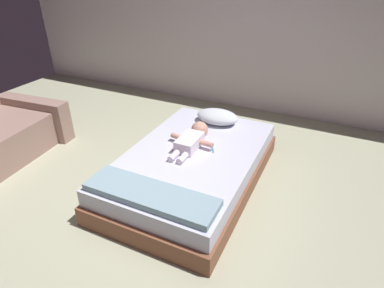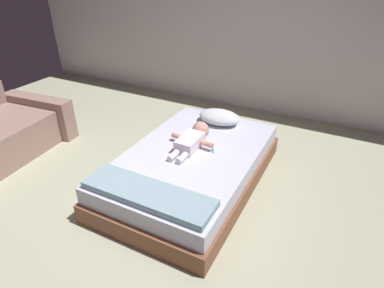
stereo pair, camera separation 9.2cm
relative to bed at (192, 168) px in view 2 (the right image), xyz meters
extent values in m
plane|color=#A9A98C|center=(-0.23, -0.76, -0.18)|extent=(8.00, 8.00, 0.00)
cube|color=silver|center=(-0.23, 2.24, 1.18)|extent=(8.00, 0.12, 2.73)
cube|color=brown|center=(0.00, 0.00, -0.08)|extent=(1.29, 2.08, 0.20)
cube|color=silver|center=(0.00, 0.00, 0.10)|extent=(1.23, 1.99, 0.17)
ellipsoid|color=silver|center=(-0.03, 0.76, 0.27)|extent=(0.50, 0.35, 0.15)
cube|color=white|center=(-0.06, 0.07, 0.25)|extent=(0.19, 0.35, 0.13)
sphere|color=tan|center=(-0.06, 0.33, 0.28)|extent=(0.19, 0.19, 0.19)
cylinder|color=tan|center=(-0.23, 0.13, 0.25)|extent=(0.16, 0.09, 0.06)
cylinder|color=tan|center=(0.10, 0.13, 0.25)|extent=(0.16, 0.07, 0.06)
cylinder|color=white|center=(-0.11, -0.18, 0.22)|extent=(0.06, 0.17, 0.06)
cylinder|color=white|center=(-0.01, -0.18, 0.22)|extent=(0.06, 0.17, 0.06)
cube|color=#378DE3|center=(0.17, 0.14, 0.19)|extent=(0.07, 0.12, 0.01)
cube|color=white|center=(0.14, 0.20, 0.21)|extent=(0.02, 0.03, 0.01)
cube|color=gray|center=(-2.35, 0.07, 0.08)|extent=(1.04, 0.29, 0.52)
cube|color=#82A0B0|center=(0.00, -0.79, 0.22)|extent=(1.16, 0.34, 0.06)
camera|label=1|loc=(1.21, -2.54, 1.91)|focal=30.15mm
camera|label=2|loc=(1.30, -2.49, 1.91)|focal=30.15mm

